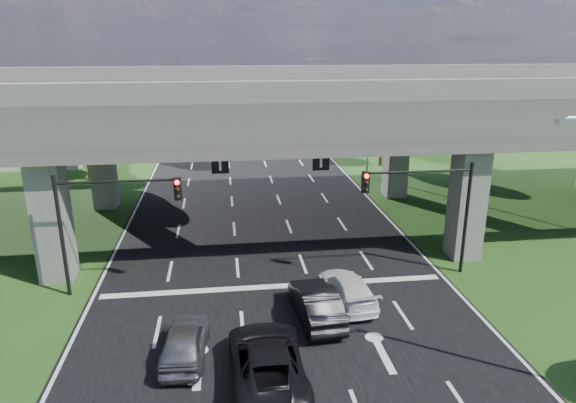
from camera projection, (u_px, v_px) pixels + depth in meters
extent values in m
plane|color=#204215|center=(284.00, 324.00, 22.39)|extent=(160.00, 160.00, 0.00)
cube|color=black|center=(264.00, 239.00, 31.84)|extent=(18.00, 120.00, 0.03)
cube|color=#34312F|center=(260.00, 105.00, 31.32)|extent=(80.00, 15.00, 2.00)
cube|color=slate|center=(271.00, 92.00, 24.01)|extent=(80.00, 0.50, 1.00)
cube|color=slate|center=(252.00, 73.00, 37.72)|extent=(80.00, 0.50, 1.00)
cube|color=slate|center=(51.00, 214.00, 25.66)|extent=(1.60, 1.60, 7.00)
cube|color=slate|center=(102.00, 160.00, 37.00)|extent=(1.60, 1.60, 7.00)
cube|color=slate|center=(468.00, 197.00, 28.35)|extent=(1.60, 1.60, 7.00)
cube|color=slate|center=(396.00, 152.00, 39.70)|extent=(1.60, 1.60, 7.00)
cube|color=black|center=(220.00, 165.00, 25.00)|extent=(0.85, 0.06, 0.85)
cube|color=black|center=(321.00, 162.00, 25.61)|extent=(0.85, 0.06, 0.85)
cylinder|color=black|center=(466.00, 219.00, 26.49)|extent=(0.18, 0.18, 6.00)
cylinder|color=black|center=(419.00, 172.00, 25.37)|extent=(5.50, 0.12, 0.12)
cube|color=black|center=(365.00, 182.00, 24.98)|extent=(0.35, 0.28, 1.05)
sphere|color=#FF0C05|center=(367.00, 176.00, 24.73)|extent=(0.22, 0.22, 0.22)
cylinder|color=black|center=(62.00, 237.00, 24.04)|extent=(0.18, 0.18, 6.00)
cylinder|color=black|center=(117.00, 182.00, 23.59)|extent=(5.50, 0.12, 0.12)
cube|color=black|center=(178.00, 189.00, 23.88)|extent=(0.35, 0.28, 1.05)
sphere|color=#FF0C05|center=(177.00, 183.00, 23.62)|extent=(0.22, 0.22, 0.22)
cube|color=gray|center=(567.00, 121.00, 14.74)|extent=(0.60, 0.25, 0.18)
cylinder|color=gray|center=(369.00, 121.00, 44.86)|extent=(0.16, 0.16, 10.00)
cylinder|color=gray|center=(355.00, 66.00, 43.25)|extent=(3.00, 0.10, 0.10)
cube|color=gray|center=(337.00, 67.00, 43.10)|extent=(0.60, 0.25, 0.18)
cylinder|color=gray|center=(331.00, 101.00, 59.98)|extent=(0.16, 0.16, 10.00)
cylinder|color=gray|center=(319.00, 59.00, 58.38)|extent=(3.00, 0.10, 0.10)
cube|color=gray|center=(306.00, 60.00, 58.22)|extent=(0.60, 0.25, 0.18)
cylinder|color=black|center=(89.00, 162.00, 44.75)|extent=(0.36, 0.36, 3.30)
sphere|color=#1B4312|center=(85.00, 127.00, 43.85)|extent=(4.50, 4.50, 4.50)
sphere|color=#1B4312|center=(87.00, 112.00, 43.21)|extent=(3.60, 3.60, 3.60)
sphere|color=#1B4312|center=(83.00, 137.00, 44.46)|extent=(3.30, 3.30, 3.30)
cylinder|color=black|center=(77.00, 147.00, 52.02)|extent=(0.36, 0.36, 2.86)
sphere|color=#1B4312|center=(74.00, 121.00, 51.23)|extent=(3.90, 3.90, 3.90)
sphere|color=#1B4312|center=(76.00, 110.00, 50.64)|extent=(3.12, 3.12, 3.12)
sphere|color=#1B4312|center=(73.00, 128.00, 51.81)|extent=(2.86, 2.86, 2.86)
cylinder|color=black|center=(130.00, 130.00, 59.97)|extent=(0.36, 0.36, 3.52)
sphere|color=#1B4312|center=(128.00, 102.00, 59.00)|extent=(4.80, 4.80, 4.80)
sphere|color=#1B4312|center=(130.00, 89.00, 58.33)|extent=(3.84, 3.84, 3.84)
sphere|color=#1B4312|center=(126.00, 110.00, 59.63)|extent=(3.52, 3.52, 3.52)
cylinder|color=black|center=(381.00, 150.00, 49.99)|extent=(0.36, 0.36, 3.08)
sphere|color=#1B4312|center=(383.00, 121.00, 49.14)|extent=(4.20, 4.20, 4.20)
sphere|color=#1B4312|center=(389.00, 108.00, 48.53)|extent=(3.36, 3.36, 3.36)
sphere|color=#1B4312|center=(378.00, 129.00, 49.74)|extent=(3.08, 3.08, 3.08)
cylinder|color=black|center=(386.00, 136.00, 57.95)|extent=(0.36, 0.36, 2.86)
sphere|color=#1B4312|center=(387.00, 113.00, 57.17)|extent=(3.90, 3.90, 3.90)
sphere|color=#1B4312|center=(392.00, 102.00, 56.58)|extent=(3.12, 3.12, 3.12)
sphere|color=#1B4312|center=(383.00, 119.00, 57.74)|extent=(2.86, 2.86, 2.86)
cylinder|color=black|center=(336.00, 124.00, 64.96)|extent=(0.36, 0.36, 3.30)
sphere|color=#1B4312|center=(336.00, 100.00, 64.05)|extent=(4.50, 4.50, 4.50)
sphere|color=#1B4312|center=(340.00, 89.00, 63.41)|extent=(3.60, 3.60, 3.60)
sphere|color=#1B4312|center=(333.00, 107.00, 64.67)|extent=(3.30, 3.30, 3.30)
imported|color=gray|center=(185.00, 341.00, 19.79)|extent=(1.94, 4.25, 1.41)
imported|color=black|center=(316.00, 303.00, 22.52)|extent=(1.97, 4.74, 1.52)
imported|color=white|center=(347.00, 288.00, 24.06)|extent=(2.37, 4.77, 1.33)
imported|color=black|center=(267.00, 361.00, 18.43)|extent=(2.67, 5.70, 1.58)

